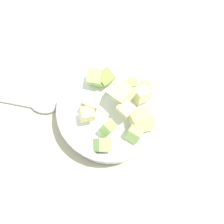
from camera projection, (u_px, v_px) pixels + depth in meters
ground_plane at (108, 124)px, 0.63m from camera, size 2.40×2.40×0.00m
placemat at (108, 123)px, 0.63m from camera, size 0.46×0.38×0.01m
salad_bowl at (113, 113)px, 0.59m from camera, size 0.21×0.21×0.13m
serving_spoon at (23, 102)px, 0.64m from camera, size 0.22×0.08×0.01m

